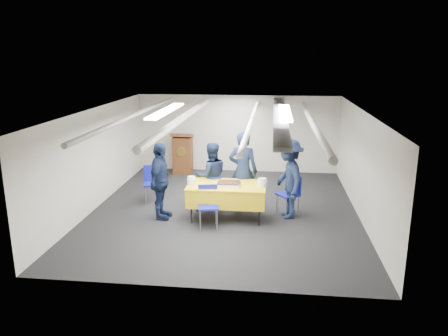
{
  "coord_description": "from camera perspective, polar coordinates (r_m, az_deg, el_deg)",
  "views": [
    {
      "loc": [
        1.05,
        -9.44,
        3.51
      ],
      "look_at": [
        0.01,
        -0.2,
        1.05
      ],
      "focal_mm": 35.0,
      "sensor_mm": 36.0,
      "label": 1
    }
  ],
  "objects": [
    {
      "name": "ground",
      "position": [
        10.13,
        0.08,
        -5.46
      ],
      "size": [
        7.0,
        7.0,
        0.0
      ],
      "primitive_type": "plane",
      "color": "black",
      "rests_on": "ground"
    },
    {
      "name": "room_shell",
      "position": [
        10.04,
        0.87,
        5.08
      ],
      "size": [
        6.0,
        7.0,
        2.3
      ],
      "color": "silver",
      "rests_on": "ground"
    },
    {
      "name": "serving_table",
      "position": [
        9.44,
        0.36,
        -3.39
      ],
      "size": [
        1.67,
        0.96,
        0.77
      ],
      "color": "black",
      "rests_on": "ground"
    },
    {
      "name": "sheet_cake",
      "position": [
        9.3,
        0.63,
        -2.06
      ],
      "size": [
        0.49,
        0.38,
        0.09
      ],
      "color": "white",
      "rests_on": "serving_table"
    },
    {
      "name": "plate_stack_left",
      "position": [
        9.42,
        -4.28,
        -1.65
      ],
      "size": [
        0.2,
        0.2,
        0.17
      ],
      "color": "white",
      "rests_on": "serving_table"
    },
    {
      "name": "plate_stack_right",
      "position": [
        9.26,
        5.03,
        -1.92
      ],
      "size": [
        0.21,
        0.21,
        0.18
      ],
      "color": "white",
      "rests_on": "serving_table"
    },
    {
      "name": "podium",
      "position": [
        13.09,
        -5.41,
        1.97
      ],
      "size": [
        0.62,
        0.53,
        1.25
      ],
      "color": "brown",
      "rests_on": "ground"
    },
    {
      "name": "chair_near",
      "position": [
        9.05,
        -2.1,
        -4.41
      ],
      "size": [
        0.49,
        0.49,
        0.87
      ],
      "color": "gray",
      "rests_on": "ground"
    },
    {
      "name": "chair_right",
      "position": [
        9.88,
        8.75,
        -2.91
      ],
      "size": [
        0.59,
        0.59,
        0.87
      ],
      "color": "gray",
      "rests_on": "ground"
    },
    {
      "name": "chair_left",
      "position": [
        10.73,
        -9.35,
        -1.51
      ],
      "size": [
        0.52,
        0.52,
        0.87
      ],
      "color": "gray",
      "rests_on": "ground"
    },
    {
      "name": "sailor_a",
      "position": [
        9.88,
        2.49,
        -0.41
      ],
      "size": [
        0.74,
        0.55,
        1.84
      ],
      "primitive_type": "imported",
      "rotation": [
        0.0,
        0.0,
        2.96
      ],
      "color": "black",
      "rests_on": "ground"
    },
    {
      "name": "sailor_b",
      "position": [
        9.98,
        -1.68,
        -1.06
      ],
      "size": [
        0.91,
        0.81,
        1.56
      ],
      "primitive_type": "imported",
      "rotation": [
        0.0,
        0.0,
        3.49
      ],
      "color": "black",
      "rests_on": "ground"
    },
    {
      "name": "sailor_c",
      "position": [
        9.46,
        -8.33,
        -1.73
      ],
      "size": [
        0.48,
        1.01,
        1.68
      ],
      "primitive_type": "imported",
      "rotation": [
        0.0,
        0.0,
        1.5
      ],
      "color": "black",
      "rests_on": "ground"
    },
    {
      "name": "sailor_d",
      "position": [
        9.53,
        8.38,
        -1.36
      ],
      "size": [
        0.94,
        1.27,
        1.76
      ],
      "primitive_type": "imported",
      "rotation": [
        0.0,
        0.0,
        -1.3
      ],
      "color": "black",
      "rests_on": "ground"
    }
  ]
}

